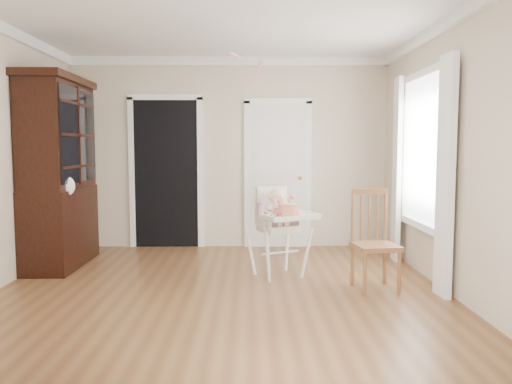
{
  "coord_description": "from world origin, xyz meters",
  "views": [
    {
      "loc": [
        0.3,
        -4.66,
        1.43
      ],
      "look_at": [
        0.36,
        0.68,
        0.95
      ],
      "focal_mm": 35.0,
      "sensor_mm": 36.0,
      "label": 1
    }
  ],
  "objects_px": {
    "cake": "(289,210)",
    "sippy_cup": "(261,208)",
    "high_chair": "(278,220)",
    "china_cabinet": "(59,172)",
    "dining_chair": "(374,243)"
  },
  "relations": [
    {
      "from": "high_chair",
      "to": "cake",
      "type": "bearing_deg",
      "value": -96.02
    },
    {
      "from": "china_cabinet",
      "to": "cake",
      "type": "bearing_deg",
      "value": -16.81
    },
    {
      "from": "cake",
      "to": "china_cabinet",
      "type": "bearing_deg",
      "value": 163.19
    },
    {
      "from": "cake",
      "to": "dining_chair",
      "type": "distance_m",
      "value": 0.93
    },
    {
      "from": "high_chair",
      "to": "china_cabinet",
      "type": "bearing_deg",
      "value": 143.11
    },
    {
      "from": "cake",
      "to": "sippy_cup",
      "type": "height_order",
      "value": "sippy_cup"
    },
    {
      "from": "china_cabinet",
      "to": "high_chair",
      "type": "bearing_deg",
      "value": -11.89
    },
    {
      "from": "high_chair",
      "to": "sippy_cup",
      "type": "bearing_deg",
      "value": -162.78
    },
    {
      "from": "china_cabinet",
      "to": "dining_chair",
      "type": "xyz_separation_m",
      "value": [
        3.54,
        -1.06,
        -0.66
      ]
    },
    {
      "from": "cake",
      "to": "sippy_cup",
      "type": "xyz_separation_m",
      "value": [
        -0.29,
        0.08,
        0.01
      ]
    },
    {
      "from": "high_chair",
      "to": "cake",
      "type": "relative_size",
      "value": 3.46
    },
    {
      "from": "cake",
      "to": "high_chair",
      "type": "bearing_deg",
      "value": 108.97
    },
    {
      "from": "high_chair",
      "to": "china_cabinet",
      "type": "relative_size",
      "value": 0.45
    },
    {
      "from": "cake",
      "to": "china_cabinet",
      "type": "xyz_separation_m",
      "value": [
        -2.69,
        0.81,
        0.36
      ]
    },
    {
      "from": "cake",
      "to": "sippy_cup",
      "type": "distance_m",
      "value": 0.3
    }
  ]
}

